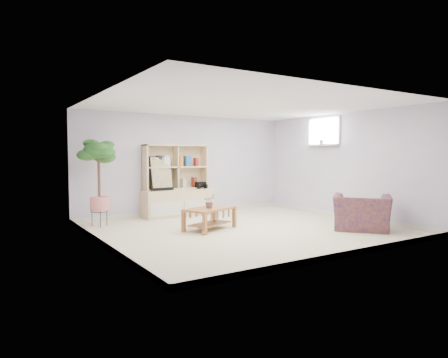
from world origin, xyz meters
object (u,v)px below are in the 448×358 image
storage_unit (178,181)px  armchair (362,210)px  floor_tree (99,183)px  coffee_table (210,219)px

storage_unit → armchair: storage_unit is taller
floor_tree → armchair: 5.20m
coffee_table → floor_tree: 2.36m
coffee_table → armchair: armchair is taller
storage_unit → armchair: bearing=-57.5°
floor_tree → armchair: floor_tree is taller
floor_tree → armchair: bearing=-36.6°
storage_unit → coffee_table: (-0.22, -1.87, -0.63)m
storage_unit → armchair: 4.15m
coffee_table → floor_tree: size_ratio=0.59×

